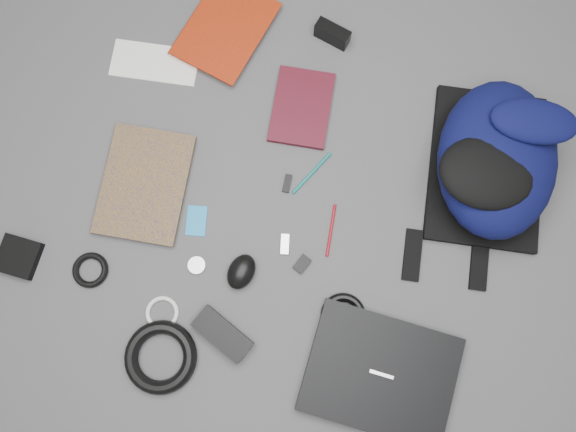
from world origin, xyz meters
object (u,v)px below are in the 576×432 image
at_px(textbook_red, 193,13).
at_px(comic_book, 104,178).
at_px(dvd_case, 302,107).
at_px(compact_camera, 332,34).
at_px(pouch, 19,257).
at_px(backpack, 497,159).
at_px(laptop, 380,374).
at_px(mouse, 241,272).
at_px(power_brick, 223,334).

distance_m(textbook_red, comic_book, 0.51).
bearing_deg(dvd_case, comic_book, -149.91).
xyz_separation_m(compact_camera, pouch, (-0.46, -0.88, -0.01)).
xyz_separation_m(backpack, compact_camera, (-0.51, 0.16, -0.07)).
distance_m(laptop, compact_camera, 0.88).
relative_size(dvd_case, mouse, 2.32).
bearing_deg(dvd_case, pouch, -141.35).
relative_size(laptop, compact_camera, 3.67).
distance_m(backpack, laptop, 0.59).
bearing_deg(pouch, backpack, 36.55).
height_order(textbook_red, mouse, mouse).
distance_m(textbook_red, power_brick, 0.86).
xyz_separation_m(textbook_red, pouch, (-0.09, -0.78, -0.00)).
height_order(backpack, laptop, backpack).
distance_m(backpack, compact_camera, 0.54).
xyz_separation_m(dvd_case, pouch, (-0.47, -0.66, 0.00)).
bearing_deg(power_brick, textbook_red, 135.57).
height_order(textbook_red, pouch, textbook_red).
xyz_separation_m(laptop, power_brick, (-0.38, -0.08, 0.00)).
bearing_deg(mouse, compact_camera, 95.67).
height_order(dvd_case, power_brick, power_brick).
relative_size(backpack, laptop, 1.28).
bearing_deg(dvd_case, textbook_red, 146.91).
xyz_separation_m(power_brick, pouch, (-0.54, -0.05, -0.01)).
xyz_separation_m(textbook_red, comic_book, (0.00, -0.51, -0.00)).
distance_m(backpack, dvd_case, 0.51).
bearing_deg(backpack, laptop, -111.23).
xyz_separation_m(compact_camera, power_brick, (0.09, -0.82, -0.01)).
bearing_deg(laptop, backpack, 77.22).
bearing_deg(laptop, pouch, 179.05).
height_order(comic_book, compact_camera, compact_camera).
bearing_deg(mouse, textbook_red, 127.27).
bearing_deg(pouch, textbook_red, 83.52).
bearing_deg(textbook_red, power_brick, -54.51).
bearing_deg(power_brick, comic_book, 167.64).
bearing_deg(dvd_case, power_brick, -98.92).
height_order(mouse, pouch, mouse).
distance_m(mouse, power_brick, 0.16).
relative_size(compact_camera, pouch, 0.99).
bearing_deg(backpack, comic_book, -170.45).
bearing_deg(comic_book, compact_camera, 43.21).
distance_m(compact_camera, power_brick, 0.83).
bearing_deg(power_brick, laptop, 25.25).
bearing_deg(textbook_red, compact_camera, 18.55).
relative_size(compact_camera, power_brick, 0.64).
bearing_deg(compact_camera, mouse, -80.37).
xyz_separation_m(backpack, pouch, (-0.96, -0.71, -0.08)).
relative_size(dvd_case, power_brick, 1.43).
relative_size(comic_book, mouse, 3.23).
height_order(power_brick, pouch, power_brick).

